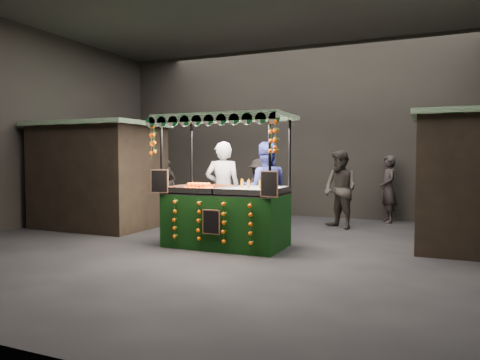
% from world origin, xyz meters
% --- Properties ---
extents(ground, '(12.00, 12.00, 0.00)m').
position_xyz_m(ground, '(0.00, 0.00, 0.00)').
color(ground, black).
rests_on(ground, ground).
extents(market_hall, '(12.10, 10.10, 5.05)m').
position_xyz_m(market_hall, '(0.00, 0.00, 3.38)').
color(market_hall, black).
rests_on(market_hall, ground).
extents(neighbour_stall_left, '(3.00, 2.20, 2.60)m').
position_xyz_m(neighbour_stall_left, '(-4.40, 1.00, 1.31)').
color(neighbour_stall_left, black).
rests_on(neighbour_stall_left, ground).
extents(juice_stall, '(2.64, 1.55, 2.56)m').
position_xyz_m(juice_stall, '(-0.42, -0.01, 0.79)').
color(juice_stall, black).
rests_on(juice_stall, ground).
extents(vendor_grey, '(0.89, 0.74, 2.09)m').
position_xyz_m(vendor_grey, '(-0.91, 0.89, 1.04)').
color(vendor_grey, gray).
rests_on(vendor_grey, ground).
extents(vendor_blue, '(1.24, 1.12, 2.08)m').
position_xyz_m(vendor_blue, '(-0.03, 1.15, 1.04)').
color(vendor_blue, navy).
rests_on(vendor_blue, ground).
extents(shopper_0, '(0.66, 0.47, 1.68)m').
position_xyz_m(shopper_0, '(-3.82, 3.16, 0.84)').
color(shopper_0, black).
rests_on(shopper_0, ground).
extents(shopper_1, '(1.18, 1.14, 1.92)m').
position_xyz_m(shopper_1, '(1.21, 3.13, 0.96)').
color(shopper_1, '#2C2824').
rests_on(shopper_1, ground).
extents(shopper_2, '(0.90, 0.88, 1.51)m').
position_xyz_m(shopper_2, '(-0.43, 2.45, 0.76)').
color(shopper_2, '#2D2625').
rests_on(shopper_2, ground).
extents(shopper_3, '(1.06, 1.27, 1.70)m').
position_xyz_m(shopper_3, '(-0.94, 3.23, 0.85)').
color(shopper_3, '#2D2624').
rests_on(shopper_3, ground).
extents(shopper_4, '(0.88, 0.81, 1.51)m').
position_xyz_m(shopper_4, '(-3.53, 2.66, 0.76)').
color(shopper_4, black).
rests_on(shopper_4, ground).
extents(shopper_6, '(0.64, 0.76, 1.79)m').
position_xyz_m(shopper_6, '(2.20, 4.60, 0.90)').
color(shopper_6, '#292321').
rests_on(shopper_6, ground).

